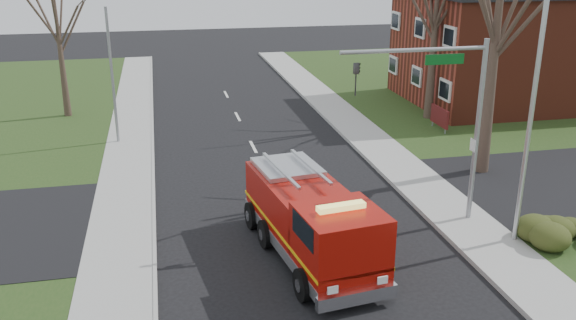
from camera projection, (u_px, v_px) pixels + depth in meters
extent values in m
plane|color=black|center=(310.00, 257.00, 20.26)|extent=(120.00, 120.00, 0.00)
cube|color=#9D9C97|center=(480.00, 237.00, 21.46)|extent=(2.40, 80.00, 0.15)
cube|color=#9D9C97|center=(117.00, 275.00, 19.00)|extent=(2.40, 80.00, 0.15)
cube|color=maroon|center=(527.00, 48.00, 39.46)|extent=(15.00, 10.00, 7.00)
cube|color=silver|center=(417.00, 76.00, 38.46)|extent=(0.12, 1.40, 1.20)
cube|color=#551315|center=(440.00, 116.00, 33.57)|extent=(0.12, 2.00, 1.00)
cylinder|color=gray|center=(445.00, 128.00, 32.98)|extent=(0.08, 0.08, 0.90)
cylinder|color=gray|center=(433.00, 120.00, 34.45)|extent=(0.08, 0.08, 0.90)
ellipsoid|color=#2F3814|center=(571.00, 229.00, 20.93)|extent=(2.80, 2.00, 0.90)
cone|color=#31251D|center=(495.00, 41.00, 25.68)|extent=(0.64, 0.64, 12.00)
cone|color=#31251D|center=(435.00, 30.00, 34.53)|extent=(0.56, 0.56, 10.50)
cone|color=#31251D|center=(59.00, 42.00, 35.22)|extent=(0.44, 0.44, 9.00)
cylinder|color=gray|center=(477.00, 134.00, 21.80)|extent=(0.18, 0.18, 6.80)
cylinder|color=gray|center=(415.00, 50.00, 20.25)|extent=(5.20, 0.14, 0.14)
cube|color=#0C591E|center=(445.00, 59.00, 20.59)|extent=(1.40, 0.06, 0.35)
imported|color=black|center=(357.00, 63.00, 19.97)|extent=(0.22, 0.18, 1.10)
cylinder|color=#B7BABF|center=(529.00, 127.00, 19.83)|extent=(0.16, 0.16, 8.40)
cylinder|color=gray|center=(112.00, 78.00, 30.66)|extent=(0.14, 0.14, 7.00)
cube|color=#9A0E07|center=(298.00, 205.00, 20.83)|extent=(2.96, 4.96, 1.89)
cube|color=#9A0E07|center=(340.00, 245.00, 17.75)|extent=(2.64, 2.64, 2.16)
cube|color=#B7BABF|center=(310.00, 239.00, 20.13)|extent=(3.30, 7.28, 0.41)
cube|color=#E5B20C|center=(310.00, 225.00, 19.96)|extent=(3.31, 7.28, 0.11)
cube|color=black|center=(356.00, 239.00, 16.65)|extent=(2.03, 0.37, 0.77)
cube|color=#E5D866|center=(341.00, 207.00, 17.35)|extent=(1.47, 0.51, 0.16)
cylinder|color=black|center=(303.00, 285.00, 17.64)|extent=(0.45, 1.02, 0.99)
cylinder|color=black|center=(375.00, 271.00, 18.40)|extent=(0.45, 1.02, 0.99)
cylinder|color=black|center=(252.00, 215.00, 22.19)|extent=(0.45, 1.02, 0.99)
cylinder|color=black|center=(312.00, 207.00, 22.94)|extent=(0.45, 1.02, 0.99)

